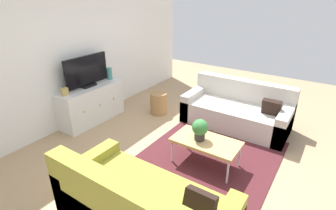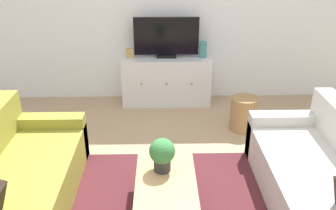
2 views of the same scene
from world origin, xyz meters
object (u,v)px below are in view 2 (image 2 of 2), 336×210
potted_plant (162,153)px  wicker_basket (244,114)px  couch_left_side (9,186)px  glass_vase (203,49)px  coffee_table (166,179)px  couch_right_side (327,182)px  flat_screen_tv (166,38)px  tv_console (166,80)px  mantel_clock (130,53)px

potted_plant → wicker_basket: potted_plant is taller
couch_left_side → wicker_basket: 2.86m
glass_vase → wicker_basket: 1.15m
coffee_table → potted_plant: size_ratio=3.03×
couch_left_side → glass_vase: (1.97, 2.37, 0.55)m
couch_right_side → coffee_table: bearing=-177.5°
potted_plant → glass_vase: (0.60, 2.35, 0.24)m
coffee_table → glass_vase: (0.57, 2.44, 0.45)m
coffee_table → flat_screen_tv: 2.54m
couch_left_side → wicker_basket: bearing=31.8°
couch_left_side → couch_right_side: (2.88, 0.00, 0.00)m
couch_right_side → tv_console: couch_right_side is taller
tv_console → glass_vase: (0.52, 0.00, 0.47)m
coffee_table → mantel_clock: 2.52m
flat_screen_tv → mantel_clock: bearing=-177.8°
couch_left_side → flat_screen_tv: flat_screen_tv is taller
glass_vase → couch_right_side: bearing=-69.2°
tv_console → glass_vase: 0.70m
potted_plant → glass_vase: size_ratio=1.34×
couch_right_side → flat_screen_tv: bearing=120.7°
couch_right_side → tv_console: (-1.42, 2.37, 0.08)m
flat_screen_tv → mantel_clock: flat_screen_tv is taller
coffee_table → flat_screen_tv: bearing=88.9°
couch_left_side → tv_console: (1.45, 2.37, 0.08)m
mantel_clock → wicker_basket: size_ratio=0.29×
glass_vase → mantel_clock: size_ratio=1.78×
mantel_clock → potted_plant: bearing=-79.3°
couch_left_side → coffee_table: bearing=-2.6°
flat_screen_tv → mantel_clock: (-0.52, -0.02, -0.22)m
couch_left_side → potted_plant: size_ratio=6.05×
tv_console → wicker_basket: bearing=-41.6°
coffee_table → couch_right_side: bearing=2.5°
potted_plant → mantel_clock: bearing=100.7°
potted_plant → wicker_basket: 1.85m
couch_left_side → mantel_clock: mantel_clock is taller
potted_plant → couch_right_side: bearing=-1.0°
coffee_table → couch_left_side: bearing=177.4°
couch_left_side → wicker_basket: size_ratio=4.25×
tv_console → flat_screen_tv: size_ratio=1.40×
couch_left_side → mantel_clock: bearing=68.6°
couch_left_side → couch_right_side: size_ratio=1.00×
flat_screen_tv → mantel_clock: 0.57m
couch_left_side → potted_plant: bearing=1.1°
tv_console → wicker_basket: (0.98, -0.87, -0.13)m
couch_left_side → flat_screen_tv: 2.89m
couch_right_side → coffee_table: size_ratio=2.00×
coffee_table → mantel_clock: size_ratio=7.26×
couch_right_side → coffee_table: couch_right_side is taller
coffee_table → tv_console: (0.05, 2.44, -0.02)m
couch_left_side → wicker_basket: couch_left_side is taller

